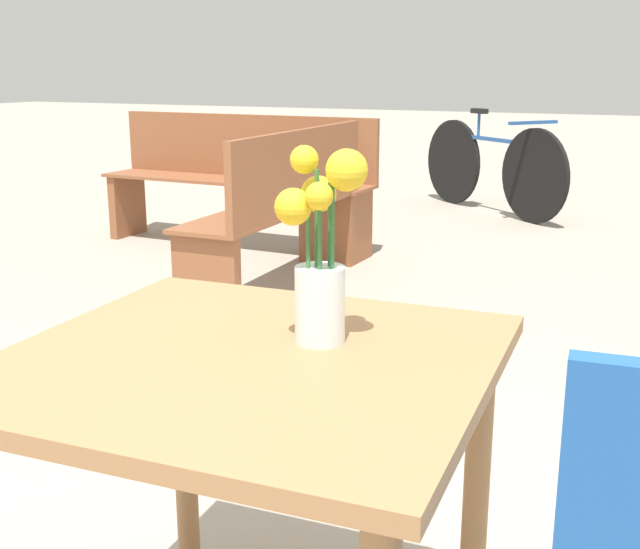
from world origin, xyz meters
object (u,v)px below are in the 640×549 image
bicycle (491,167)px  bench_far (286,207)px  bench_middle (239,174)px  table_front (250,419)px  flower_vase (321,256)px

bicycle → bench_far: bearing=-97.8°
bench_middle → bicycle: bench_middle is taller
bench_middle → bench_far: 1.21m
bench_middle → bench_far: size_ratio=1.28×
bench_far → bicycle: size_ratio=1.06×
table_front → flower_vase: flower_vase is taller
table_front → bicycle: 5.44m
bench_far → bicycle: bearing=82.2°
table_front → bench_middle: bench_middle is taller
bench_far → bicycle: 2.86m
bench_far → bench_middle: bearing=132.0°
flower_vase → bicycle: (-0.95, 5.27, -0.48)m
bench_middle → flower_vase: bearing=-57.2°
flower_vase → table_front: bearing=-128.3°
bench_middle → bicycle: size_ratio=1.35×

